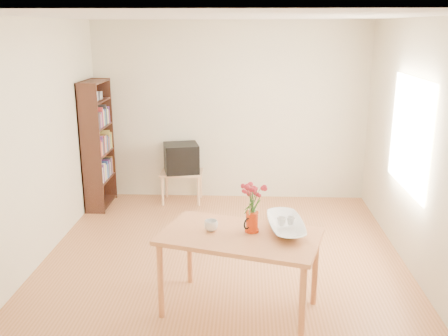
# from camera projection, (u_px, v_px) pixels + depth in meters

# --- Properties ---
(room) EXTENTS (4.50, 4.50, 4.50)m
(room) POSITION_uv_depth(u_px,v_px,m) (225.00, 148.00, 5.14)
(room) COLOR #A9673C
(room) RESTS_ON ground
(table) EXTENTS (1.53, 1.13, 0.75)m
(table) POSITION_uv_depth(u_px,v_px,m) (240.00, 243.00, 4.40)
(table) COLOR #BF7041
(table) RESTS_ON ground
(tv_stand) EXTENTS (0.60, 0.45, 0.46)m
(tv_stand) POSITION_uv_depth(u_px,v_px,m) (182.00, 176.00, 7.31)
(tv_stand) COLOR tan
(tv_stand) RESTS_ON ground
(bookshelf) EXTENTS (0.28, 0.70, 1.80)m
(bookshelf) POSITION_uv_depth(u_px,v_px,m) (98.00, 149.00, 7.03)
(bookshelf) COLOR black
(bookshelf) RESTS_ON ground
(pitcher) EXTENTS (0.14, 0.18, 0.19)m
(pitcher) POSITION_uv_depth(u_px,v_px,m) (252.00, 223.00, 4.41)
(pitcher) COLOR red
(pitcher) RESTS_ON table
(flowers) EXTENTS (0.21, 0.21, 0.30)m
(flowers) POSITION_uv_depth(u_px,v_px,m) (252.00, 197.00, 4.35)
(flowers) COLOR #C82F40
(flowers) RESTS_ON pitcher
(mug) EXTENTS (0.16, 0.16, 0.10)m
(mug) POSITION_uv_depth(u_px,v_px,m) (211.00, 226.00, 4.44)
(mug) COLOR white
(mug) RESTS_ON table
(bowl) EXTENTS (0.51, 0.51, 0.44)m
(bowl) POSITION_uv_depth(u_px,v_px,m) (286.00, 206.00, 4.43)
(bowl) COLOR white
(bowl) RESTS_ON table
(teacup_a) EXTENTS (0.10, 0.10, 0.06)m
(teacup_a) POSITION_uv_depth(u_px,v_px,m) (282.00, 211.00, 4.44)
(teacup_a) COLOR white
(teacup_a) RESTS_ON bowl
(teacup_b) EXTENTS (0.08, 0.08, 0.06)m
(teacup_b) POSITION_uv_depth(u_px,v_px,m) (291.00, 210.00, 4.46)
(teacup_b) COLOR white
(teacup_b) RESTS_ON bowl
(television) EXTENTS (0.57, 0.54, 0.41)m
(television) POSITION_uv_depth(u_px,v_px,m) (181.00, 157.00, 7.25)
(television) COLOR black
(television) RESTS_ON tv_stand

